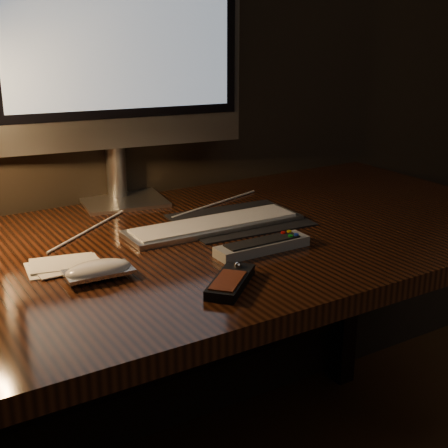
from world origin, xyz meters
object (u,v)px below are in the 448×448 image
desk (179,285)px  keyboard (215,224)px  monitor (116,45)px  mouse (99,272)px  tv_remote (262,246)px  media_remote (231,281)px

desk → keyboard: (0.08, -0.03, 0.14)m
monitor → mouse: size_ratio=5.38×
monitor → keyboard: (0.09, -0.28, -0.37)m
mouse → tv_remote: tv_remote is taller
desk → tv_remote: tv_remote is taller
keyboard → tv_remote: 0.17m
desk → mouse: size_ratio=13.60×
desk → monitor: size_ratio=2.53×
mouse → media_remote: size_ratio=0.85×
desk → mouse: 0.32m
keyboard → media_remote: bearing=-114.6°
keyboard → tv_remote: size_ratio=2.02×
mouse → tv_remote: 0.32m
tv_remote → monitor: bearing=102.1°
keyboard → tv_remote: bearing=-87.0°
desk → mouse: mouse is taller
mouse → monitor: bearing=65.2°
mouse → keyboard: bearing=26.5°
monitor → mouse: monitor is taller
monitor → media_remote: size_ratio=4.59×
desk → monitor: (-0.01, 0.26, 0.50)m
mouse → media_remote: 0.23m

